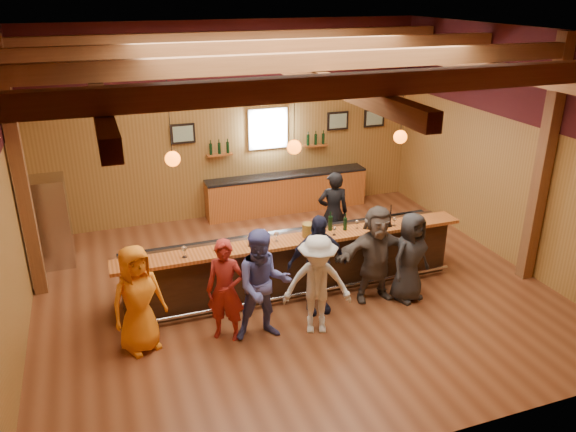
{
  "coord_description": "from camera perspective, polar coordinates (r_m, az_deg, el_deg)",
  "views": [
    {
      "loc": [
        -3.13,
        -8.44,
        5.19
      ],
      "look_at": [
        0.0,
        0.3,
        1.35
      ],
      "focal_mm": 35.0,
      "sensor_mm": 36.0,
      "label": 1
    }
  ],
  "objects": [
    {
      "name": "window",
      "position": [
        13.37,
        -2.07,
        8.87
      ],
      "size": [
        0.95,
        0.09,
        0.95
      ],
      "color": "silver",
      "rests_on": "room"
    },
    {
      "name": "bottle_a",
      "position": [
        10.04,
        4.31,
        -0.72
      ],
      "size": [
        0.08,
        0.08,
        0.35
      ],
      "color": "black",
      "rests_on": "bar_counter"
    },
    {
      "name": "pendant_lights",
      "position": [
        9.34,
        0.63,
        7.06
      ],
      "size": [
        4.24,
        0.24,
        1.37
      ],
      "color": "black",
      "rests_on": "room"
    },
    {
      "name": "customer_redvest",
      "position": [
        8.76,
        -6.36,
        -7.52
      ],
      "size": [
        0.73,
        0.65,
        1.67
      ],
      "primitive_type": "imported",
      "rotation": [
        0.0,
        0.0,
        -0.52
      ],
      "color": "maroon",
      "rests_on": "ground"
    },
    {
      "name": "glass_g",
      "position": [
        10.17,
        7.04,
        -0.66
      ],
      "size": [
        0.07,
        0.07,
        0.16
      ],
      "color": "silver",
      "rests_on": "bar_counter"
    },
    {
      "name": "bar_counter",
      "position": [
        10.27,
        0.37,
        -4.56
      ],
      "size": [
        6.3,
        1.07,
        1.11
      ],
      "color": "black",
      "rests_on": "ground"
    },
    {
      "name": "glass_f",
      "position": [
        9.86,
        4.73,
        -1.32
      ],
      "size": [
        0.07,
        0.07,
        0.16
      ],
      "color": "silver",
      "rests_on": "bar_counter"
    },
    {
      "name": "customer_white",
      "position": [
        8.86,
        2.99,
        -7.0
      ],
      "size": [
        1.22,
        0.92,
        1.68
      ],
      "primitive_type": "imported",
      "rotation": [
        0.0,
        0.0,
        -0.31
      ],
      "color": "silver",
      "rests_on": "ground"
    },
    {
      "name": "customer_brown",
      "position": [
        9.84,
        8.95,
        -3.83
      ],
      "size": [
        1.66,
        0.64,
        1.76
      ],
      "primitive_type": "imported",
      "rotation": [
        0.0,
        0.0,
        -0.08
      ],
      "color": "#524842",
      "rests_on": "ground"
    },
    {
      "name": "customer_orange",
      "position": [
        8.72,
        -15.03,
        -8.17
      ],
      "size": [
        0.98,
        0.82,
        1.72
      ],
      "primitive_type": "imported",
      "rotation": [
        0.0,
        0.0,
        0.37
      ],
      "color": "orange",
      "rests_on": "ground"
    },
    {
      "name": "ice_bucket",
      "position": [
        9.78,
        2.09,
        -1.44
      ],
      "size": [
        0.22,
        0.22,
        0.24
      ],
      "primitive_type": "cylinder",
      "color": "brown",
      "rests_on": "bar_counter"
    },
    {
      "name": "glass_e",
      "position": [
        9.57,
        -1.18,
        -1.89
      ],
      "size": [
        0.08,
        0.08,
        0.19
      ],
      "color": "silver",
      "rests_on": "bar_counter"
    },
    {
      "name": "bottle_b",
      "position": [
        10.08,
        5.83,
        -0.78
      ],
      "size": [
        0.07,
        0.07,
        0.31
      ],
      "color": "black",
      "rests_on": "bar_counter"
    },
    {
      "name": "glass_h",
      "position": [
        10.39,
        10.76,
        -0.36
      ],
      "size": [
        0.08,
        0.08,
        0.17
      ],
      "color": "silver",
      "rests_on": "bar_counter"
    },
    {
      "name": "room",
      "position": [
        9.27,
        0.51,
        10.15
      ],
      "size": [
        9.04,
        9.0,
        4.52
      ],
      "color": "brown",
      "rests_on": "ground"
    },
    {
      "name": "glass_c",
      "position": [
        9.34,
        -7.03,
        -2.76
      ],
      "size": [
        0.08,
        0.08,
        0.17
      ],
      "color": "silver",
      "rests_on": "bar_counter"
    },
    {
      "name": "glass_b",
      "position": [
        9.18,
        -10.52,
        -3.33
      ],
      "size": [
        0.09,
        0.09,
        0.2
      ],
      "color": "silver",
      "rests_on": "bar_counter"
    },
    {
      "name": "glass_a",
      "position": [
        9.11,
        -15.78,
        -4.16
      ],
      "size": [
        0.08,
        0.08,
        0.18
      ],
      "color": "silver",
      "rests_on": "bar_counter"
    },
    {
      "name": "customer_dark",
      "position": [
        9.97,
        12.3,
        -4.11
      ],
      "size": [
        0.91,
        0.73,
        1.63
      ],
      "primitive_type": "imported",
      "rotation": [
        0.0,
        0.0,
        0.3
      ],
      "color": "#28282B",
      "rests_on": "ground"
    },
    {
      "name": "bartender",
      "position": [
        11.49,
        4.6,
        0.33
      ],
      "size": [
        0.71,
        0.54,
        1.75
      ],
      "primitive_type": "imported",
      "rotation": [
        0.0,
        0.0,
        2.94
      ],
      "color": "black",
      "rests_on": "ground"
    },
    {
      "name": "wine_shelves",
      "position": [
        13.42,
        -1.95,
        7.02
      ],
      "size": [
        3.0,
        0.18,
        0.3
      ],
      "color": "#984A1B",
      "rests_on": "room"
    },
    {
      "name": "glass_d",
      "position": [
        9.43,
        -3.91,
        -2.27
      ],
      "size": [
        0.09,
        0.09,
        0.2
      ],
      "color": "silver",
      "rests_on": "bar_counter"
    },
    {
      "name": "framed_pictures",
      "position": [
        13.63,
        1.46,
        9.35
      ],
      "size": [
        5.35,
        0.05,
        0.45
      ],
      "color": "black",
      "rests_on": "room"
    },
    {
      "name": "back_bar_cabinet",
      "position": [
        13.74,
        -0.1,
        2.4
      ],
      "size": [
        4.0,
        0.52,
        0.95
      ],
      "color": "#984A1B",
      "rests_on": "ground"
    },
    {
      "name": "customer_navy",
      "position": [
        9.38,
        2.96,
        -4.92
      ],
      "size": [
        1.05,
        0.49,
        1.76
      ],
      "primitive_type": "imported",
      "rotation": [
        0.0,
        0.0,
        -0.06
      ],
      "color": "black",
      "rests_on": "ground"
    },
    {
      "name": "stainless_fridge",
      "position": [
        11.89,
        -22.96,
        -0.56
      ],
      "size": [
        0.7,
        0.7,
        1.8
      ],
      "primitive_type": "cube",
      "color": "silver",
      "rests_on": "ground"
    },
    {
      "name": "customer_denim",
      "position": [
        8.68,
        -2.52,
        -7.07
      ],
      "size": [
        0.96,
        0.79,
        1.83
      ],
      "primitive_type": "imported",
      "rotation": [
        0.0,
        0.0,
        -0.11
      ],
      "color": "#5258A4",
      "rests_on": "ground"
    }
  ]
}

